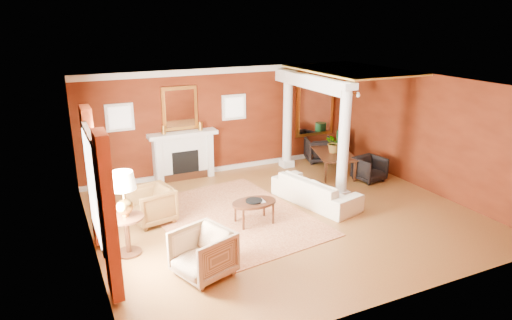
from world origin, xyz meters
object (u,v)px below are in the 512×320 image
dining_table (334,156)px  coffee_table (254,204)px  side_table (124,199)px  sofa (316,186)px  armchair_leopard (151,203)px  armchair_stripe (203,251)px

dining_table → coffee_table: bearing=139.4°
coffee_table → side_table: (-2.66, -0.18, 0.65)m
sofa → armchair_leopard: armchair_leopard is taller
sofa → dining_table: (1.63, 1.63, 0.05)m
armchair_stripe → armchair_leopard: bearing=167.4°
coffee_table → dining_table: bearing=30.6°
coffee_table → armchair_stripe: bearing=-138.1°
dining_table → armchair_leopard: bearing=119.6°
armchair_stripe → dining_table: dining_table is taller
coffee_table → side_table: side_table is taller
sofa → armchair_leopard: bearing=66.3°
armchair_leopard → side_table: side_table is taller
armchair_leopard → coffee_table: size_ratio=0.88×
sofa → side_table: side_table is taller
side_table → armchair_stripe: bearing=-51.7°
sofa → armchair_stripe: bearing=104.1°
armchair_stripe → coffee_table: (1.64, 1.47, -0.00)m
side_table → sofa: bearing=7.2°
coffee_table → dining_table: size_ratio=0.57×
coffee_table → dining_table: dining_table is taller
armchair_leopard → coffee_table: bearing=52.0°
side_table → dining_table: size_ratio=0.93×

